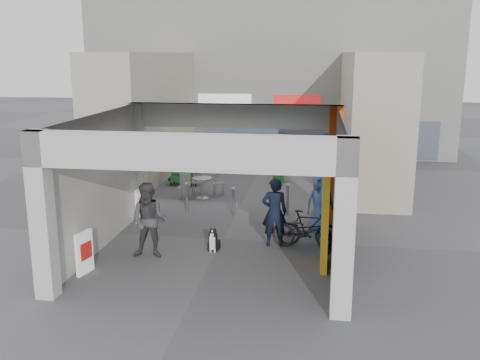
% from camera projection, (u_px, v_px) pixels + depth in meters
% --- Properties ---
extents(ground, '(90.00, 90.00, 0.00)m').
position_uv_depth(ground, '(223.00, 239.00, 14.62)').
color(ground, '#4F4F54').
rests_on(ground, ground).
extents(arcade_canopy, '(6.40, 6.45, 6.40)m').
position_uv_depth(arcade_canopy, '(238.00, 163.00, 13.23)').
color(arcade_canopy, '#B3B4AF').
rests_on(arcade_canopy, ground).
extents(far_building, '(18.00, 4.08, 8.00)m').
position_uv_depth(far_building, '(270.00, 73.00, 27.18)').
color(far_building, silver).
rests_on(far_building, ground).
extents(plaza_bldg_left, '(2.00, 9.00, 5.00)m').
position_uv_depth(plaza_bldg_left, '(146.00, 115.00, 21.89)').
color(plaza_bldg_left, '#A99E8C').
rests_on(plaza_bldg_left, ground).
extents(plaza_bldg_right, '(2.00, 9.00, 5.00)m').
position_uv_depth(plaza_bldg_right, '(371.00, 119.00, 20.65)').
color(plaza_bldg_right, '#A99E8C').
rests_on(plaza_bldg_right, ground).
extents(bollard_left, '(0.09, 0.09, 0.97)m').
position_uv_depth(bollard_left, '(187.00, 198.00, 16.91)').
color(bollard_left, gray).
rests_on(bollard_left, ground).
extents(bollard_center, '(0.09, 0.09, 0.84)m').
position_uv_depth(bollard_center, '(233.00, 201.00, 16.80)').
color(bollard_center, gray).
rests_on(bollard_center, ground).
extents(bollard_right, '(0.09, 0.09, 0.98)m').
position_uv_depth(bollard_right, '(288.00, 200.00, 16.73)').
color(bollard_right, gray).
rests_on(bollard_right, ground).
extents(advert_board_near, '(0.21, 0.55, 1.00)m').
position_uv_depth(advert_board_near, '(85.00, 252.00, 12.25)').
color(advert_board_near, white).
rests_on(advert_board_near, ground).
extents(advert_board_far, '(0.18, 0.56, 1.00)m').
position_uv_depth(advert_board_far, '(141.00, 204.00, 16.14)').
color(advert_board_far, white).
rests_on(advert_board_far, ground).
extents(cafe_set, '(1.47, 1.18, 0.89)m').
position_uv_depth(cafe_set, '(201.00, 188.00, 18.96)').
color(cafe_set, '#9D9DA2').
rests_on(cafe_set, ground).
extents(produce_stand, '(1.15, 0.62, 0.75)m').
position_uv_depth(produce_stand, '(184.00, 177.00, 20.62)').
color(produce_stand, black).
rests_on(produce_stand, ground).
extents(crate_stack, '(0.47, 0.37, 0.56)m').
position_uv_depth(crate_stack, '(278.00, 175.00, 21.08)').
color(crate_stack, '#1C5C1A').
rests_on(crate_stack, ground).
extents(border_collie, '(0.24, 0.47, 0.65)m').
position_uv_depth(border_collie, '(213.00, 241.00, 13.69)').
color(border_collie, black).
rests_on(border_collie, ground).
extents(man_with_dog, '(0.73, 0.54, 1.83)m').
position_uv_depth(man_with_dog, '(274.00, 212.00, 13.94)').
color(man_with_dog, black).
rests_on(man_with_dog, ground).
extents(man_back_turned, '(0.97, 0.78, 1.90)m').
position_uv_depth(man_back_turned, '(150.00, 221.00, 13.13)').
color(man_back_turned, '#3F3F42').
rests_on(man_back_turned, ground).
extents(man_elderly, '(0.97, 0.80, 1.71)m').
position_uv_depth(man_elderly, '(320.00, 203.00, 15.06)').
color(man_elderly, '#5C77B3').
rests_on(man_elderly, ground).
extents(man_crates, '(1.01, 0.60, 1.60)m').
position_uv_depth(man_crates, '(281.00, 154.00, 22.56)').
color(man_crates, black).
rests_on(man_crates, ground).
extents(bicycle_front, '(1.98, 1.19, 0.98)m').
position_uv_depth(bicycle_front, '(306.00, 232.00, 13.74)').
color(bicycle_front, black).
rests_on(bicycle_front, ground).
extents(bicycle_rear, '(1.66, 0.53, 0.99)m').
position_uv_depth(bicycle_rear, '(308.00, 229.00, 13.96)').
color(bicycle_rear, black).
rests_on(bicycle_rear, ground).
extents(white_van, '(4.31, 2.45, 1.38)m').
position_uv_depth(white_van, '(283.00, 147.00, 24.98)').
color(white_van, silver).
rests_on(white_van, ground).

